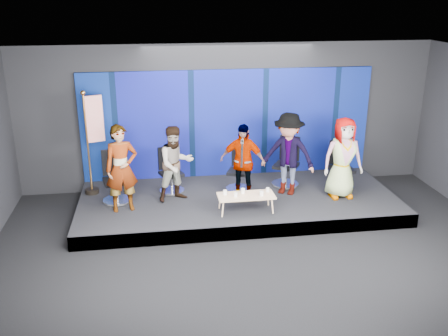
# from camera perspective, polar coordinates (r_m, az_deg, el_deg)

# --- Properties ---
(ground) EXTENTS (10.00, 10.00, 0.00)m
(ground) POSITION_cam_1_polar(r_m,az_deg,el_deg) (9.11, 4.41, -11.05)
(ground) COLOR black
(ground) RESTS_ON ground
(room_walls) EXTENTS (10.02, 8.02, 3.51)m
(room_walls) POSITION_cam_1_polar(r_m,az_deg,el_deg) (8.14, 4.85, 3.82)
(room_walls) COLOR black
(room_walls) RESTS_ON ground
(riser) EXTENTS (7.00, 3.00, 0.30)m
(riser) POSITION_cam_1_polar(r_m,az_deg,el_deg) (11.22, 1.65, -3.94)
(riser) COLOR black
(riser) RESTS_ON ground
(backdrop) EXTENTS (7.00, 0.08, 2.60)m
(backdrop) POSITION_cam_1_polar(r_m,az_deg,el_deg) (12.10, 0.52, 5.11)
(backdrop) COLOR #071F56
(backdrop) RESTS_ON riser
(chair_a) EXTENTS (0.75, 0.75, 1.13)m
(chair_a) POSITION_cam_1_polar(r_m,az_deg,el_deg) (11.02, -12.27, -1.93)
(chair_a) COLOR silver
(chair_a) RESTS_ON riser
(panelist_a) EXTENTS (0.74, 0.57, 1.82)m
(panelist_a) POSITION_cam_1_polar(r_m,az_deg,el_deg) (10.38, -11.63, -0.05)
(panelist_a) COLOR black
(panelist_a) RESTS_ON riser
(chair_b) EXTENTS (0.74, 0.74, 1.03)m
(chair_b) POSITION_cam_1_polar(r_m,az_deg,el_deg) (11.37, -6.12, -1.08)
(chair_b) COLOR silver
(chair_b) RESTS_ON riser
(panelist_b) EXTENTS (0.97, 0.87, 1.66)m
(panelist_b) POSITION_cam_1_polar(r_m,az_deg,el_deg) (10.74, -5.53, 0.49)
(panelist_b) COLOR black
(panelist_b) RESTS_ON riser
(chair_c) EXTENTS (0.77, 0.77, 1.04)m
(chair_c) POSITION_cam_1_polar(r_m,az_deg,el_deg) (11.42, 1.73, -0.85)
(chair_c) COLOR silver
(chair_c) RESTS_ON riser
(panelist_c) EXTENTS (1.07, 0.76, 1.68)m
(panelist_c) POSITION_cam_1_polar(r_m,az_deg,el_deg) (10.78, 2.11, 0.72)
(panelist_c) COLOR black
(panelist_c) RESTS_ON riser
(chair_d) EXTENTS (0.89, 0.89, 1.15)m
(chair_d) POSITION_cam_1_polar(r_m,az_deg,el_deg) (11.76, 7.15, -0.19)
(chair_d) COLOR silver
(chair_d) RESTS_ON riser
(panelist_d) EXTENTS (1.38, 1.22, 1.86)m
(panelist_d) POSITION_cam_1_polar(r_m,az_deg,el_deg) (11.10, 7.34, 1.60)
(panelist_d) COLOR black
(panelist_d) RESTS_ON riser
(chair_e) EXTENTS (0.64, 0.64, 1.11)m
(chair_e) POSITION_cam_1_polar(r_m,az_deg,el_deg) (11.80, 13.14, -0.56)
(chair_e) COLOR silver
(chair_e) RESTS_ON riser
(panelist_e) EXTENTS (0.89, 0.59, 1.80)m
(panelist_e) POSITION_cam_1_polar(r_m,az_deg,el_deg) (11.15, 13.42, 1.13)
(panelist_e) COLOR black
(panelist_e) RESTS_ON riser
(coffee_table) EXTENTS (1.18, 0.50, 0.36)m
(coffee_table) POSITION_cam_1_polar(r_m,az_deg,el_deg) (10.31, 2.54, -3.25)
(coffee_table) COLOR tan
(coffee_table) RESTS_ON riser
(mug_a) EXTENTS (0.08, 0.08, 0.10)m
(mug_a) POSITION_cam_1_polar(r_m,az_deg,el_deg) (10.28, 0.12, -2.81)
(mug_a) COLOR silver
(mug_a) RESTS_ON coffee_table
(mug_b) EXTENTS (0.08, 0.08, 0.09)m
(mug_b) POSITION_cam_1_polar(r_m,az_deg,el_deg) (10.19, 1.34, -3.06)
(mug_b) COLOR silver
(mug_b) RESTS_ON coffee_table
(mug_c) EXTENTS (0.08, 0.08, 0.10)m
(mug_c) POSITION_cam_1_polar(r_m,az_deg,el_deg) (10.37, 2.17, -2.62)
(mug_c) COLOR silver
(mug_c) RESTS_ON coffee_table
(mug_d) EXTENTS (0.08, 0.08, 0.10)m
(mug_d) POSITION_cam_1_polar(r_m,az_deg,el_deg) (10.27, 4.31, -2.91)
(mug_d) COLOR silver
(mug_d) RESTS_ON coffee_table
(mug_e) EXTENTS (0.07, 0.07, 0.09)m
(mug_e) POSITION_cam_1_polar(r_m,az_deg,el_deg) (10.47, 5.02, -2.49)
(mug_e) COLOR silver
(mug_e) RESTS_ON coffee_table
(flag_stand) EXTENTS (0.53, 0.31, 2.35)m
(flag_stand) POSITION_cam_1_polar(r_m,az_deg,el_deg) (11.33, -14.76, 3.14)
(flag_stand) COLOR black
(flag_stand) RESTS_ON riser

